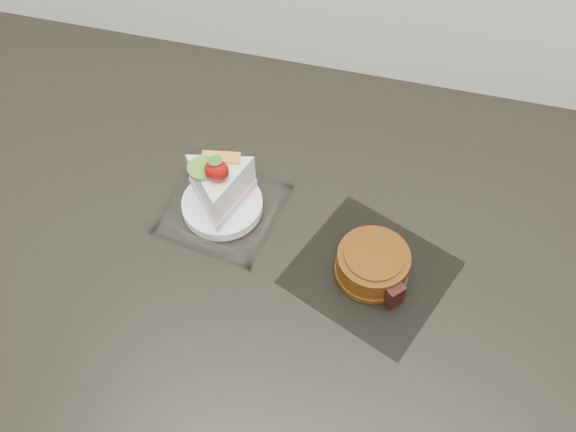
# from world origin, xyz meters

# --- Properties ---
(counter) EXTENTS (2.04, 0.64, 0.90)m
(counter) POSITION_xyz_m (0.00, 1.69, 0.45)
(counter) COLOR black
(counter) RESTS_ON ground
(cake_tray) EXTENTS (0.16, 0.16, 0.11)m
(cake_tray) POSITION_xyz_m (-0.17, 1.71, 0.93)
(cake_tray) COLOR white
(cake_tray) RESTS_ON counter
(mooncake_wrap) EXTENTS (0.22, 0.21, 0.04)m
(mooncake_wrap) POSITION_xyz_m (0.03, 1.66, 0.92)
(mooncake_wrap) COLOR white
(mooncake_wrap) RESTS_ON counter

